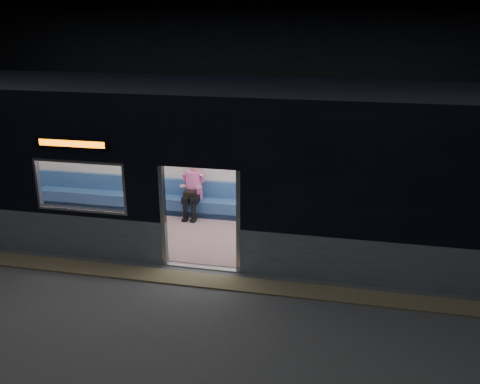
% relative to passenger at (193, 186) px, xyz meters
% --- Properties ---
extents(station_floor, '(24.00, 14.00, 0.01)m').
position_rel_passenger_xyz_m(station_floor, '(0.91, -3.55, -0.80)').
color(station_floor, '#47494C').
rests_on(station_floor, ground).
extents(station_envelope, '(24.00, 14.00, 5.00)m').
position_rel_passenger_xyz_m(station_envelope, '(0.91, -3.55, 2.87)').
color(station_envelope, black).
rests_on(station_envelope, station_floor).
extents(tactile_strip, '(22.80, 0.50, 0.03)m').
position_rel_passenger_xyz_m(tactile_strip, '(0.91, -3.00, -0.78)').
color(tactile_strip, '#8C7F59').
rests_on(tactile_strip, station_floor).
extents(metro_car, '(18.00, 3.04, 3.35)m').
position_rel_passenger_xyz_m(metro_car, '(0.90, -1.00, 1.05)').
color(metro_car, '#8698A0').
rests_on(metro_car, station_floor).
extents(passenger, '(0.39, 0.68, 1.36)m').
position_rel_passenger_xyz_m(passenger, '(0.00, 0.00, 0.00)').
color(passenger, black).
rests_on(passenger, metro_car).
extents(handbag, '(0.33, 0.30, 0.13)m').
position_rel_passenger_xyz_m(handbag, '(-0.01, -0.22, -0.12)').
color(handbag, black).
rests_on(handbag, passenger).
extents(transit_map, '(0.97, 0.03, 0.63)m').
position_rel_passenger_xyz_m(transit_map, '(3.15, 0.31, 0.67)').
color(transit_map, white).
rests_on(transit_map, metro_car).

